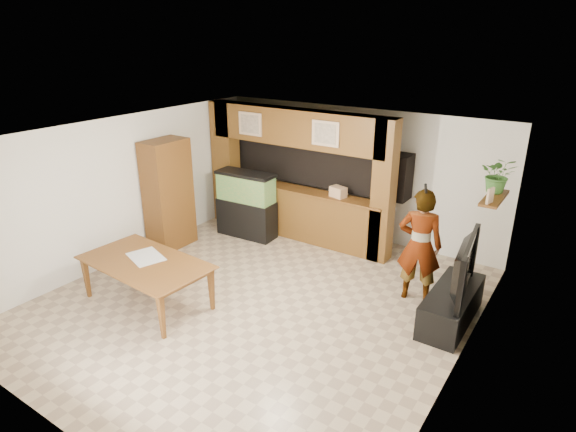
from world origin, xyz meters
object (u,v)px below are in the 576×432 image
Objects in this scene: pantry_cabinet at (168,194)px; dining_table at (145,283)px; aquarium at (246,205)px; television at (457,265)px; person at (420,246)px.

pantry_cabinet reaches higher than dining_table.
aquarium is 3.01m from dining_table.
pantry_cabinet is 1.55× the size of aquarium.
television is at bearing -13.75° from aquarium.
dining_table is (-4.03, -2.14, -0.55)m from television.
aquarium is 0.74× the size of person.
pantry_cabinet is at bearing -131.12° from aquarium.
aquarium is 0.96× the size of television.
aquarium reaches higher than dining_table.
person is 0.89× the size of dining_table.
pantry_cabinet is 4.75m from person.
aquarium is at bearing 51.97° from pantry_cabinet.
person is (4.69, 0.70, -0.14)m from pantry_cabinet.
pantry_cabinet is 1.03× the size of dining_table.
television is 0.69× the size of dining_table.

